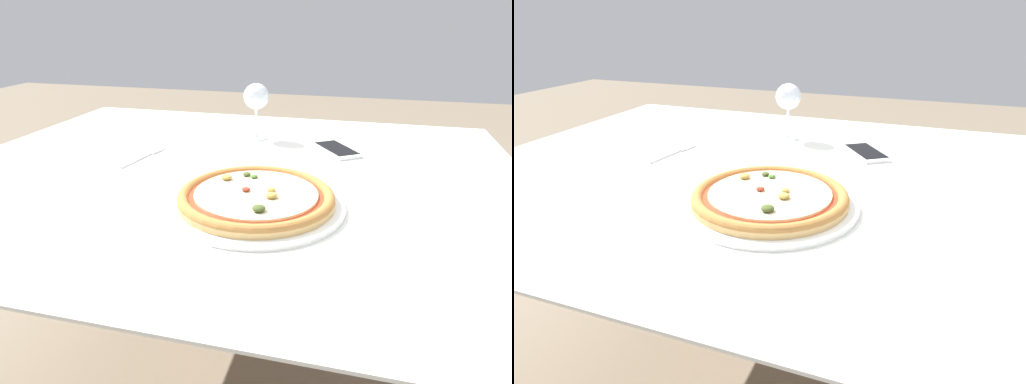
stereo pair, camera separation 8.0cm
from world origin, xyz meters
TOP-DOWN VIEW (x-y plane):
  - dining_table at (0.00, 0.00)m, footprint 1.35×1.10m
  - pizza_plate at (0.11, -0.18)m, footprint 0.34×0.34m
  - fork at (-0.24, 0.04)m, footprint 0.05×0.17m
  - wine_glass_far_left at (0.00, 0.28)m, footprint 0.07×0.07m
  - cell_phone at (0.24, 0.20)m, footprint 0.14×0.16m

SIDE VIEW (x-z plane):
  - dining_table at x=0.00m, z-range 0.29..1.03m
  - fork at x=-0.24m, z-range 0.74..0.74m
  - cell_phone at x=0.24m, z-range 0.74..0.75m
  - pizza_plate at x=0.11m, z-range 0.73..0.78m
  - wine_glass_far_left at x=0.00m, z-range 0.77..0.93m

